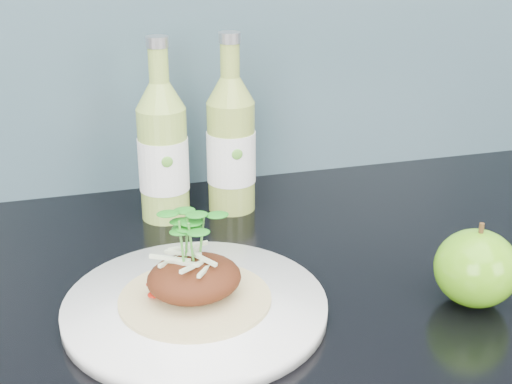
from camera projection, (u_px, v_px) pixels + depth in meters
dinner_plate at (195, 307)px, 0.71m from camera, size 0.26×0.26×0.02m
pork_taco at (194, 275)px, 0.70m from camera, size 0.15×0.15×0.10m
green_apple at (476, 268)px, 0.72m from camera, size 0.10×0.10×0.09m
cider_bottle_left at (163, 152)px, 0.90m from camera, size 0.07×0.07×0.23m
cider_bottle_right at (231, 145)px, 0.93m from camera, size 0.09×0.09×0.23m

